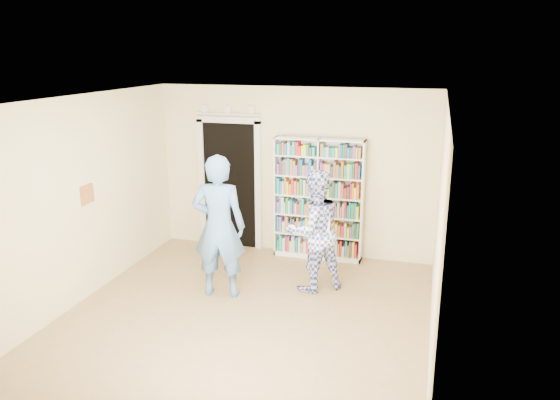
{
  "coord_description": "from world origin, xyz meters",
  "views": [
    {
      "loc": [
        2.15,
        -5.79,
        3.25
      ],
      "look_at": [
        0.22,
        0.9,
        1.32
      ],
      "focal_mm": 35.0,
      "sensor_mm": 36.0,
      "label": 1
    }
  ],
  "objects": [
    {
      "name": "wall_back",
      "position": [
        0.0,
        2.5,
        1.35
      ],
      "size": [
        4.5,
        0.0,
        4.5
      ],
      "primitive_type": "plane",
      "rotation": [
        1.57,
        0.0,
        0.0
      ],
      "color": "beige",
      "rests_on": "floor"
    },
    {
      "name": "paper_sheet",
      "position": [
        0.78,
        0.98,
        0.99
      ],
      "size": [
        0.19,
        0.09,
        0.29
      ],
      "primitive_type": "cube",
      "rotation": [
        0.0,
        0.0,
        0.4
      ],
      "color": "white",
      "rests_on": "man_plaid"
    },
    {
      "name": "bookshelf",
      "position": [
        0.44,
        2.34,
        0.98
      ],
      "size": [
        1.41,
        0.26,
        1.94
      ],
      "rotation": [
        0.0,
        0.0,
        0.31
      ],
      "color": "white",
      "rests_on": "floor"
    },
    {
      "name": "wall_right",
      "position": [
        2.25,
        0.0,
        1.35
      ],
      "size": [
        0.0,
        5.0,
        5.0
      ],
      "primitive_type": "plane",
      "rotation": [
        1.57,
        0.0,
        -1.57
      ],
      "color": "beige",
      "rests_on": "floor"
    },
    {
      "name": "floor",
      "position": [
        0.0,
        0.0,
        0.0
      ],
      "size": [
        5.0,
        5.0,
        0.0
      ],
      "primitive_type": "plane",
      "color": "olive",
      "rests_on": "ground"
    },
    {
      "name": "ceiling",
      "position": [
        0.0,
        0.0,
        2.7
      ],
      "size": [
        5.0,
        5.0,
        0.0
      ],
      "primitive_type": "plane",
      "rotation": [
        3.14,
        0.0,
        0.0
      ],
      "color": "white",
      "rests_on": "wall_back"
    },
    {
      "name": "man_blue",
      "position": [
        -0.54,
        0.6,
        0.98
      ],
      "size": [
        0.78,
        0.57,
        1.95
      ],
      "primitive_type": "imported",
      "rotation": [
        0.0,
        0.0,
        3.3
      ],
      "color": "#5280B6",
      "rests_on": "floor"
    },
    {
      "name": "wall_left",
      "position": [
        -2.25,
        0.0,
        1.35
      ],
      "size": [
        0.0,
        5.0,
        5.0
      ],
      "primitive_type": "plane",
      "rotation": [
        1.57,
        0.0,
        1.57
      ],
      "color": "beige",
      "rests_on": "floor"
    },
    {
      "name": "doorway",
      "position": [
        -1.1,
        2.48,
        1.18
      ],
      "size": [
        1.1,
        0.08,
        2.43
      ],
      "color": "black",
      "rests_on": "floor"
    },
    {
      "name": "wall_art",
      "position": [
        -2.23,
        0.2,
        1.4
      ],
      "size": [
        0.03,
        0.25,
        0.25
      ],
      "primitive_type": "cube",
      "color": "brown",
      "rests_on": "wall_left"
    },
    {
      "name": "man_plaid",
      "position": [
        0.64,
        1.14,
        0.85
      ],
      "size": [
        1.05,
        1.02,
        1.71
      ],
      "primitive_type": "imported",
      "rotation": [
        0.0,
        0.0,
        3.81
      ],
      "color": "#2E3B8D",
      "rests_on": "floor"
    }
  ]
}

